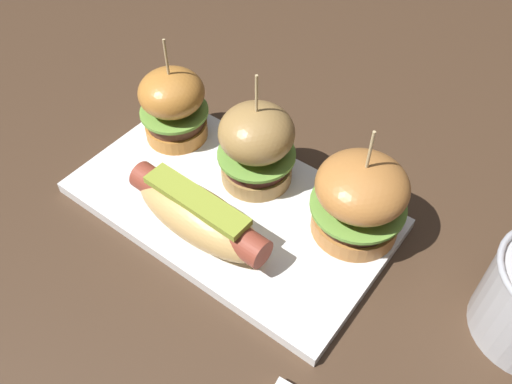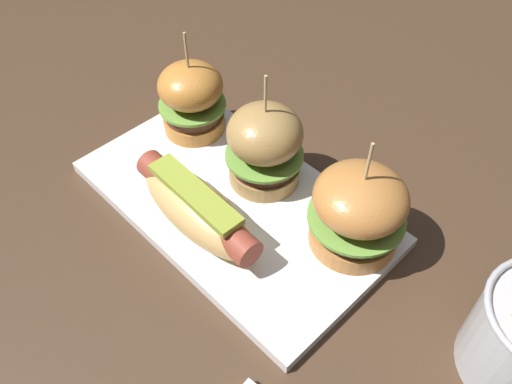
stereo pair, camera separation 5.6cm
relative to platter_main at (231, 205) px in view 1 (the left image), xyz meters
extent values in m
plane|color=#422D1E|center=(0.00, 0.00, -0.01)|extent=(3.00, 3.00, 0.00)
cube|color=white|center=(0.00, 0.00, 0.00)|extent=(0.36, 0.20, 0.01)
ellipsoid|color=tan|center=(0.00, -0.05, 0.03)|extent=(0.17, 0.07, 0.05)
cylinder|color=brown|center=(0.00, -0.05, 0.04)|extent=(0.18, 0.04, 0.03)
cube|color=olive|center=(0.00, -0.05, 0.06)|extent=(0.13, 0.03, 0.01)
cylinder|color=#BC7831|center=(-0.13, 0.05, 0.02)|extent=(0.08, 0.08, 0.02)
cylinder|color=#543020|center=(-0.13, 0.05, 0.04)|extent=(0.07, 0.07, 0.02)
cylinder|color=#6B9E3D|center=(-0.13, 0.05, 0.05)|extent=(0.08, 0.08, 0.00)
ellipsoid|color=#BC7831|center=(-0.13, 0.05, 0.07)|extent=(0.08, 0.08, 0.05)
cylinder|color=tan|center=(-0.13, 0.05, 0.12)|extent=(0.00, 0.00, 0.06)
cylinder|color=#A17B44|center=(0.00, 0.05, 0.02)|extent=(0.08, 0.08, 0.02)
cylinder|color=#46231F|center=(0.00, 0.05, 0.03)|extent=(0.08, 0.08, 0.01)
cylinder|color=#6B9E3D|center=(0.00, 0.05, 0.04)|extent=(0.09, 0.09, 0.00)
ellipsoid|color=#A17B44|center=(0.00, 0.05, 0.08)|extent=(0.08, 0.08, 0.06)
cylinder|color=tan|center=(0.00, 0.05, 0.12)|extent=(0.00, 0.00, 0.06)
cylinder|color=#B57337|center=(0.13, 0.05, 0.02)|extent=(0.09, 0.09, 0.02)
cylinder|color=#472B1C|center=(0.13, 0.05, 0.04)|extent=(0.09, 0.09, 0.01)
cylinder|color=#6B9E3D|center=(0.13, 0.05, 0.04)|extent=(0.10, 0.10, 0.00)
ellipsoid|color=#B57337|center=(0.13, 0.05, 0.07)|extent=(0.10, 0.10, 0.05)
cylinder|color=tan|center=(0.13, 0.05, 0.12)|extent=(0.00, 0.00, 0.06)
camera|label=1|loc=(0.26, -0.30, 0.46)|focal=37.11mm
camera|label=2|loc=(0.30, -0.26, 0.46)|focal=37.11mm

